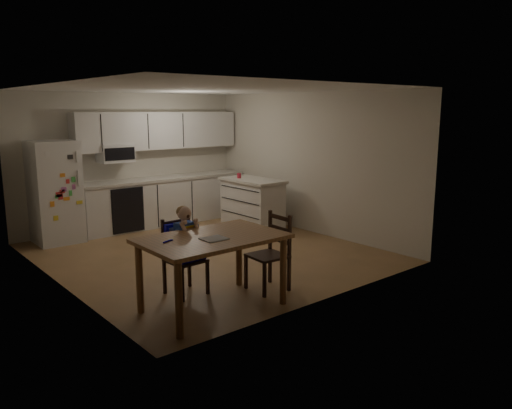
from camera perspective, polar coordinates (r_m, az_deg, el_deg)
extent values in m
cube|color=olive|center=(7.86, -5.65, -5.53)|extent=(4.50, 5.00, 0.01)
cube|color=beige|center=(9.76, -14.12, 4.92)|extent=(4.50, 0.02, 2.50)
cube|color=beige|center=(6.62, -22.16, 1.76)|extent=(0.02, 5.00, 2.50)
cube|color=beige|center=(9.04, 6.10, 4.74)|extent=(0.02, 5.00, 2.50)
cube|color=white|center=(7.55, -6.01, 13.04)|extent=(4.50, 5.00, 0.01)
cube|color=silver|center=(8.92, -21.98, 1.33)|extent=(0.72, 0.70, 1.70)
cube|color=silver|center=(9.85, -10.36, 0.30)|extent=(3.34, 0.60, 0.86)
cube|color=beige|center=(9.77, -10.43, 2.95)|extent=(3.37, 0.62, 0.05)
cube|color=black|center=(9.17, -14.40, -0.65)|extent=(0.60, 0.02, 0.80)
cube|color=silver|center=(9.81, -11.02, 8.30)|extent=(3.34, 0.34, 0.70)
cube|color=silver|center=(9.40, -15.77, 5.66)|extent=(0.60, 0.38, 0.33)
cube|color=silver|center=(9.32, -0.42, -0.05)|extent=(0.60, 1.20, 0.88)
cube|color=beige|center=(9.25, -0.42, 2.78)|extent=(0.66, 1.26, 0.05)
cylinder|color=#B62030|center=(9.36, -1.94, 3.31)|extent=(0.08, 0.08, 0.10)
cube|color=brown|center=(5.50, -5.02, -3.88)|extent=(1.55, 1.00, 0.04)
cylinder|color=brown|center=(4.95, -8.81, -10.74)|extent=(0.08, 0.08, 0.79)
cylinder|color=brown|center=(5.63, -13.18, -8.21)|extent=(0.08, 0.08, 0.79)
cylinder|color=brown|center=(5.73, 3.13, -7.59)|extent=(0.08, 0.08, 0.79)
cylinder|color=brown|center=(6.33, -1.96, -5.79)|extent=(0.08, 0.08, 0.79)
cube|color=#B2B2B7|center=(5.38, -4.83, -3.92)|extent=(0.26, 0.22, 0.01)
cylinder|color=#100CCB|center=(5.33, -10.12, -4.16)|extent=(0.12, 0.06, 0.02)
cube|color=black|center=(6.07, -8.06, -6.33)|extent=(0.43, 0.43, 0.03)
cube|color=black|center=(5.90, -8.42, -9.11)|extent=(0.04, 0.04, 0.41)
cube|color=black|center=(6.19, -10.41, -8.20)|extent=(0.04, 0.04, 0.41)
cube|color=black|center=(6.10, -5.56, -8.34)|extent=(0.04, 0.04, 0.41)
cube|color=black|center=(6.38, -7.62, -7.52)|extent=(0.04, 0.04, 0.41)
cube|color=black|center=(6.15, -9.12, -3.66)|extent=(0.41, 0.06, 0.49)
cube|color=#100CCB|center=(6.05, -8.07, -5.76)|extent=(0.39, 0.35, 0.10)
cube|color=#100CCB|center=(6.10, -8.87, -3.57)|extent=(0.37, 0.08, 0.33)
cube|color=#5998CE|center=(6.02, -7.98, -5.29)|extent=(0.30, 0.27, 0.02)
cube|color=#1F3FA4|center=(5.99, -8.20, -3.21)|extent=(0.22, 0.15, 0.25)
cube|color=red|center=(5.94, -7.84, -3.41)|extent=(0.18, 0.02, 0.19)
sphere|color=beige|center=(5.93, -8.20, -0.99)|extent=(0.18, 0.18, 0.16)
ellipsoid|color=olive|center=(5.92, -8.21, -0.83)|extent=(0.17, 0.16, 0.14)
cube|color=black|center=(6.15, 1.31, -5.88)|extent=(0.44, 0.44, 0.03)
cube|color=black|center=(6.25, -1.16, -7.75)|extent=(0.04, 0.04, 0.42)
cube|color=black|center=(6.47, 1.61, -7.11)|extent=(0.04, 0.04, 0.42)
cube|color=black|center=(5.96, 0.98, -8.68)|extent=(0.04, 0.04, 0.42)
cube|color=black|center=(6.19, 3.80, -7.97)|extent=(0.04, 0.04, 0.42)
cube|color=black|center=(6.19, 2.72, -3.22)|extent=(0.06, 0.42, 0.50)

